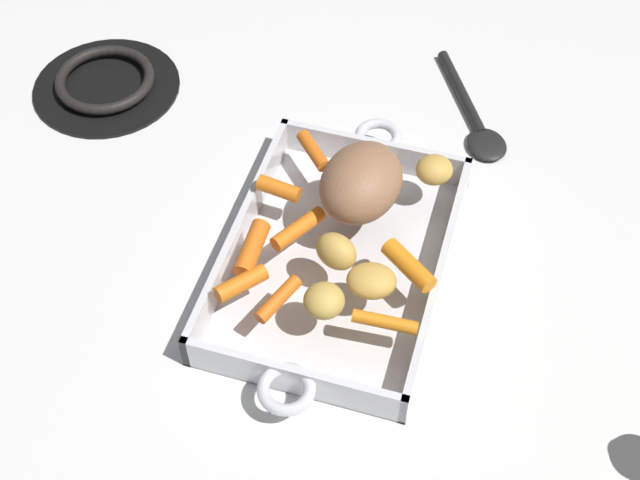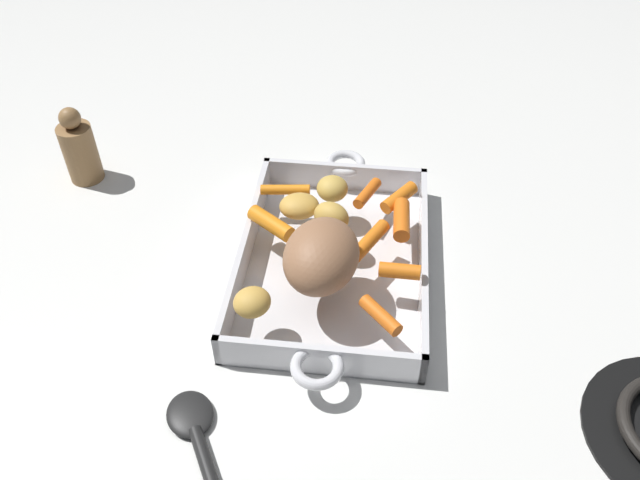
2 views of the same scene
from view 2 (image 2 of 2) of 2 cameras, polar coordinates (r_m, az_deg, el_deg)
The scene contains 17 objects.
ground_plane at distance 0.88m, azimuth 1.18°, elevation -2.50°, with size 2.34×2.34×0.00m, color silver.
roasting_dish at distance 0.87m, azimuth 1.20°, elevation -1.82°, with size 0.44×0.25×0.05m.
pork_roast at distance 0.77m, azimuth 0.11°, elevation -1.44°, with size 0.12×0.09×0.08m, color #956647.
baby_carrot_southwest at distance 0.80m, azimuth 7.12°, elevation -2.75°, with size 0.02×0.02×0.05m, color orange.
baby_carrot_center_left at distance 0.75m, azimuth 5.40°, elevation -6.68°, with size 0.02×0.02×0.06m, color orange.
baby_carrot_northeast at distance 0.86m, azimuth -4.39°, elevation 1.49°, with size 0.02×0.02×0.07m, color orange.
baby_carrot_southeast at distance 0.84m, azimuth 4.45°, elevation 0.13°, with size 0.02×0.02×0.07m, color orange.
baby_carrot_center_right at distance 0.87m, azimuth 7.27°, elevation 1.81°, with size 0.02×0.02×0.07m, color orange.
baby_carrot_long at distance 0.92m, azimuth -3.11°, elevation 4.50°, with size 0.01×0.01×0.07m, color orange.
baby_carrot_northwest at distance 0.91m, azimuth 4.24°, elevation 4.19°, with size 0.02×0.02×0.06m, color orange.
baby_carrot_short at distance 0.90m, azimuth 7.05°, elevation 3.78°, with size 0.02×0.02×0.06m, color orange.
potato_halved at distance 0.90m, azimuth 1.10°, elevation 4.61°, with size 0.04×0.04×0.03m, color gold.
potato_golden_large at distance 0.85m, azimuth 1.02°, elevation 2.07°, with size 0.05×0.04×0.04m, color gold.
potato_golden_small at distance 0.75m, azimuth -6.07°, elevation -5.53°, with size 0.04×0.04×0.03m, color gold.
potato_near_roast at distance 0.87m, azimuth -1.86°, elevation 3.05°, with size 0.05×0.05×0.03m, color gold.
serving_spoon at distance 0.72m, azimuth -10.44°, elevation -18.07°, with size 0.20×0.14×0.01m.
pepper_mill at distance 1.06m, azimuth -20.62°, elevation 7.57°, with size 0.05×0.05×0.13m.
Camera 2 is at (0.61, 0.05, 0.63)m, focal length 35.95 mm.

